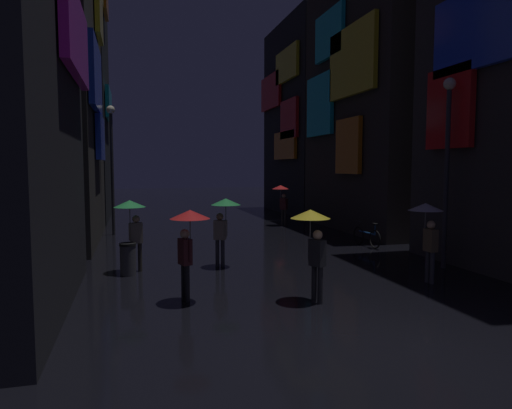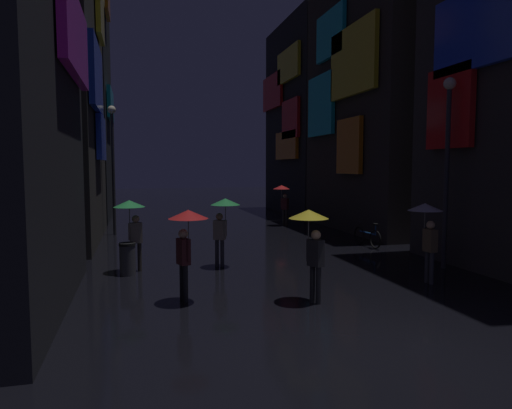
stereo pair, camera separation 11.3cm
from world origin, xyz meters
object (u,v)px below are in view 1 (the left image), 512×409
streetlamp_left_far (112,155)px  trash_bin (128,259)px  pedestrian_near_crossing_red (188,230)px  pedestrian_foreground_right_red (282,194)px  bicycle_parked_at_storefront (367,236)px  pedestrian_foreground_left_green (132,216)px  pedestrian_midstreet_centre_yellow (313,230)px  streetlamp_right_near (447,151)px  pedestrian_midstreet_left_clear (427,220)px  pedestrian_far_right_green (224,213)px

streetlamp_left_far → trash_bin: size_ratio=6.23×
trash_bin → pedestrian_near_crossing_red: bearing=-65.7°
pedestrian_foreground_right_red → bicycle_parked_at_storefront: pedestrian_foreground_right_red is taller
pedestrian_foreground_left_green → pedestrian_midstreet_centre_yellow: 5.71m
streetlamp_right_near → pedestrian_midstreet_centre_yellow: bearing=-156.7°
pedestrian_midstreet_left_clear → pedestrian_far_right_green: size_ratio=1.00×
pedestrian_foreground_right_red → streetlamp_left_far: (-8.39, -1.16, 1.93)m
pedestrian_foreground_right_red → pedestrian_far_right_green: bearing=-118.3°
pedestrian_foreground_right_red → bicycle_parked_at_storefront: bearing=-80.0°
pedestrian_far_right_green → bicycle_parked_at_storefront: 6.54m
pedestrian_foreground_right_red → streetlamp_left_far: 8.69m
pedestrian_foreground_left_green → bicycle_parked_at_storefront: bearing=13.7°
pedestrian_foreground_left_green → bicycle_parked_at_storefront: size_ratio=1.17×
pedestrian_near_crossing_red → streetlamp_right_near: 8.29m
pedestrian_foreground_right_red → streetlamp_left_far: size_ratio=0.37×
pedestrian_midstreet_left_clear → bicycle_parked_at_storefront: bearing=77.4°
streetlamp_right_near → pedestrian_foreground_right_red: bearing=98.4°
bicycle_parked_at_storefront → pedestrian_near_crossing_red: bearing=-143.7°
pedestrian_near_crossing_red → streetlamp_right_near: size_ratio=0.37×
pedestrian_foreground_left_green → streetlamp_left_far: size_ratio=0.37×
pedestrian_near_crossing_red → pedestrian_far_right_green: (1.48, 3.39, 0.00)m
pedestrian_far_right_green → streetlamp_left_far: size_ratio=0.37×
pedestrian_foreground_right_red → pedestrian_foreground_left_green: bearing=-130.1°
pedestrian_near_crossing_red → streetlamp_left_far: bearing=100.4°
pedestrian_midstreet_centre_yellow → trash_bin: size_ratio=2.28×
pedestrian_midstreet_centre_yellow → streetlamp_right_near: (5.22, 2.24, 1.89)m
pedestrian_foreground_left_green → trash_bin: size_ratio=2.28×
streetlamp_left_far → bicycle_parked_at_storefront: bearing=-30.7°
pedestrian_midstreet_left_clear → pedestrian_foreground_right_red: 12.22m
pedestrian_foreground_left_green → pedestrian_midstreet_centre_yellow: size_ratio=1.00×
pedestrian_midstreet_left_clear → streetlamp_right_near: 2.81m
pedestrian_midstreet_left_clear → pedestrian_far_right_green: (-4.85, 3.24, 0.00)m
pedestrian_foreground_right_red → streetlamp_left_far: bearing=-172.2°
pedestrian_midstreet_left_clear → streetlamp_left_far: (-8.40, 11.06, 1.93)m
pedestrian_midstreet_centre_yellow → streetlamp_left_far: size_ratio=0.37×
trash_bin → bicycle_parked_at_storefront: bearing=15.7°
streetlamp_left_far → streetlamp_right_near: bearing=-44.2°
pedestrian_far_right_green → streetlamp_left_far: (-3.55, 7.82, 1.93)m
pedestrian_near_crossing_red → pedestrian_foreground_right_red: bearing=62.9°
pedestrian_foreground_left_green → trash_bin: bearing=-109.9°
pedestrian_near_crossing_red → bicycle_parked_at_storefront: bearing=36.3°
pedestrian_midstreet_left_clear → pedestrian_near_crossing_red: bearing=-178.6°
pedestrian_foreground_left_green → bicycle_parked_at_storefront: (8.77, 2.13, -1.28)m
pedestrian_midstreet_centre_yellow → streetlamp_right_near: size_ratio=0.37×
pedestrian_midstreet_centre_yellow → trash_bin: bearing=137.3°
pedestrian_far_right_green → bicycle_parked_at_storefront: size_ratio=1.17×
pedestrian_near_crossing_red → bicycle_parked_at_storefront: 9.43m
pedestrian_midstreet_left_clear → pedestrian_foreground_right_red: bearing=90.1°
pedestrian_foreground_left_green → pedestrian_foreground_right_red: (7.56, 8.98, 0.00)m
pedestrian_midstreet_left_clear → pedestrian_foreground_right_red: size_ratio=1.00×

